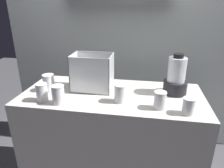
{
  "coord_description": "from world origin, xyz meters",
  "views": [
    {
      "loc": [
        0.25,
        -1.44,
        1.56
      ],
      "look_at": [
        0.0,
        0.0,
        0.98
      ],
      "focal_mm": 33.08,
      "sensor_mm": 36.0,
      "label": 1
    }
  ],
  "objects_px": {
    "carrot_display_bin": "(94,79)",
    "juice_cup_orange_rightmost": "(188,107)",
    "juice_cup_beet_middle": "(58,95)",
    "juice_cup_beet_right": "(120,94)",
    "blender_pitcher": "(176,78)",
    "juice_cup_orange_far_right": "(160,101)",
    "juice_cup_mango_far_left": "(49,84)",
    "juice_cup_beet_left": "(42,93)"
  },
  "relations": [
    {
      "from": "juice_cup_mango_far_left",
      "to": "juice_cup_orange_far_right",
      "type": "xyz_separation_m",
      "value": [
        0.86,
        -0.15,
        -0.01
      ]
    },
    {
      "from": "juice_cup_beet_right",
      "to": "blender_pitcher",
      "type": "bearing_deg",
      "value": 28.87
    },
    {
      "from": "juice_cup_orange_far_right",
      "to": "blender_pitcher",
      "type": "bearing_deg",
      "value": 65.24
    },
    {
      "from": "blender_pitcher",
      "to": "juice_cup_beet_middle",
      "type": "bearing_deg",
      "value": -158.89
    },
    {
      "from": "juice_cup_beet_left",
      "to": "juice_cup_mango_far_left",
      "type": "bearing_deg",
      "value": 100.59
    },
    {
      "from": "juice_cup_beet_left",
      "to": "blender_pitcher",
      "type": "bearing_deg",
      "value": 17.32
    },
    {
      "from": "juice_cup_beet_right",
      "to": "juice_cup_mango_far_left",
      "type": "bearing_deg",
      "value": 170.26
    },
    {
      "from": "juice_cup_beet_right",
      "to": "juice_cup_beet_left",
      "type": "bearing_deg",
      "value": -172.08
    },
    {
      "from": "juice_cup_mango_far_left",
      "to": "juice_cup_beet_right",
      "type": "height_order",
      "value": "juice_cup_mango_far_left"
    },
    {
      "from": "carrot_display_bin",
      "to": "juice_cup_orange_far_right",
      "type": "distance_m",
      "value": 0.57
    },
    {
      "from": "juice_cup_beet_middle",
      "to": "juice_cup_orange_far_right",
      "type": "xyz_separation_m",
      "value": [
        0.69,
        0.04,
        -0.01
      ]
    },
    {
      "from": "carrot_display_bin",
      "to": "juice_cup_mango_far_left",
      "type": "bearing_deg",
      "value": -164.24
    },
    {
      "from": "carrot_display_bin",
      "to": "juice_cup_orange_rightmost",
      "type": "xyz_separation_m",
      "value": [
        0.69,
        -0.3,
        -0.04
      ]
    },
    {
      "from": "juice_cup_beet_left",
      "to": "juice_cup_beet_middle",
      "type": "height_order",
      "value": "juice_cup_beet_middle"
    },
    {
      "from": "juice_cup_beet_middle",
      "to": "juice_cup_beet_right",
      "type": "height_order",
      "value": "juice_cup_beet_middle"
    },
    {
      "from": "juice_cup_beet_middle",
      "to": "juice_cup_orange_far_right",
      "type": "height_order",
      "value": "juice_cup_beet_middle"
    },
    {
      "from": "blender_pitcher",
      "to": "juice_cup_beet_middle",
      "type": "distance_m",
      "value": 0.88
    },
    {
      "from": "juice_cup_beet_left",
      "to": "juice_cup_beet_right",
      "type": "bearing_deg",
      "value": 7.92
    },
    {
      "from": "juice_cup_beet_left",
      "to": "juice_cup_beet_right",
      "type": "distance_m",
      "value": 0.56
    },
    {
      "from": "juice_cup_beet_right",
      "to": "juice_cup_orange_rightmost",
      "type": "distance_m",
      "value": 0.46
    },
    {
      "from": "carrot_display_bin",
      "to": "blender_pitcher",
      "type": "relative_size",
      "value": 1.0
    },
    {
      "from": "blender_pitcher",
      "to": "juice_cup_orange_rightmost",
      "type": "height_order",
      "value": "blender_pitcher"
    },
    {
      "from": "carrot_display_bin",
      "to": "blender_pitcher",
      "type": "xyz_separation_m",
      "value": [
        0.64,
        0.02,
        0.04
      ]
    },
    {
      "from": "carrot_display_bin",
      "to": "juice_cup_beet_right",
      "type": "height_order",
      "value": "carrot_display_bin"
    },
    {
      "from": "juice_cup_orange_far_right",
      "to": "juice_cup_orange_rightmost",
      "type": "xyz_separation_m",
      "value": [
        0.18,
        -0.04,
        -0.0
      ]
    },
    {
      "from": "juice_cup_orange_far_right",
      "to": "juice_cup_beet_left",
      "type": "bearing_deg",
      "value": -178.43
    },
    {
      "from": "blender_pitcher",
      "to": "juice_cup_beet_left",
      "type": "xyz_separation_m",
      "value": [
        -0.95,
        -0.3,
        -0.07
      ]
    },
    {
      "from": "juice_cup_orange_rightmost",
      "to": "juice_cup_mango_far_left",
      "type": "bearing_deg",
      "value": 169.13
    },
    {
      "from": "blender_pitcher",
      "to": "juice_cup_mango_far_left",
      "type": "height_order",
      "value": "blender_pitcher"
    },
    {
      "from": "juice_cup_beet_right",
      "to": "juice_cup_orange_far_right",
      "type": "height_order",
      "value": "juice_cup_beet_right"
    },
    {
      "from": "juice_cup_beet_middle",
      "to": "juice_cup_orange_rightmost",
      "type": "distance_m",
      "value": 0.87
    },
    {
      "from": "juice_cup_mango_far_left",
      "to": "juice_cup_orange_rightmost",
      "type": "bearing_deg",
      "value": -10.87
    },
    {
      "from": "carrot_display_bin",
      "to": "juice_cup_beet_right",
      "type": "bearing_deg",
      "value": -39.3
    },
    {
      "from": "blender_pitcher",
      "to": "juice_cup_mango_far_left",
      "type": "relative_size",
      "value": 2.31
    },
    {
      "from": "blender_pitcher",
      "to": "juice_cup_beet_right",
      "type": "distance_m",
      "value": 0.46
    },
    {
      "from": "juice_cup_mango_far_left",
      "to": "juice_cup_orange_rightmost",
      "type": "height_order",
      "value": "juice_cup_mango_far_left"
    },
    {
      "from": "carrot_display_bin",
      "to": "juice_cup_beet_right",
      "type": "xyz_separation_m",
      "value": [
        0.24,
        -0.2,
        -0.03
      ]
    },
    {
      "from": "carrot_display_bin",
      "to": "juice_cup_beet_middle",
      "type": "height_order",
      "value": "carrot_display_bin"
    },
    {
      "from": "juice_cup_beet_right",
      "to": "carrot_display_bin",
      "type": "bearing_deg",
      "value": 140.7
    },
    {
      "from": "juice_cup_mango_far_left",
      "to": "juice_cup_beet_middle",
      "type": "height_order",
      "value": "juice_cup_mango_far_left"
    },
    {
      "from": "juice_cup_beet_left",
      "to": "juice_cup_beet_right",
      "type": "height_order",
      "value": "juice_cup_beet_left"
    },
    {
      "from": "juice_cup_mango_far_left",
      "to": "juice_cup_orange_far_right",
      "type": "relative_size",
      "value": 1.13
    }
  ]
}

